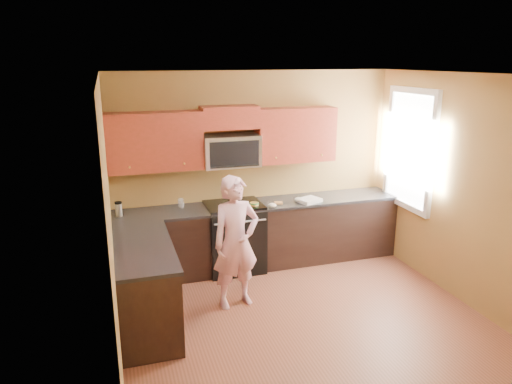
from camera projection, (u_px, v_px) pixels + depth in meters
name	position (u px, v px, depth m)	size (l,w,h in m)	color
floor	(308.00, 325.00, 5.29)	(4.00, 4.00, 0.00)	brown
ceiling	(316.00, 75.00, 4.56)	(4.00, 4.00, 0.00)	white
wall_back	(255.00, 168.00, 6.76)	(4.00, 4.00, 0.00)	brown
wall_front	(438.00, 298.00, 3.08)	(4.00, 4.00, 0.00)	brown
wall_left	(111.00, 229.00, 4.34)	(4.00, 4.00, 0.00)	brown
wall_right	(471.00, 193.00, 5.50)	(4.00, 4.00, 0.00)	brown
cabinet_back_run	(261.00, 235.00, 6.73)	(4.00, 0.60, 0.88)	black
cabinet_left_run	(145.00, 286.00, 5.23)	(0.60, 1.60, 0.88)	black
countertop_back	(261.00, 204.00, 6.60)	(4.00, 0.62, 0.04)	black
countertop_left	(143.00, 247.00, 5.11)	(0.62, 1.60, 0.04)	black
stove	(234.00, 237.00, 6.58)	(0.76, 0.65, 0.95)	black
microwave	(231.00, 166.00, 6.43)	(0.76, 0.40, 0.42)	silver
upper_cab_left	(156.00, 170.00, 6.18)	(1.22, 0.33, 0.75)	maroon
upper_cab_right	(295.00, 161.00, 6.74)	(1.12, 0.33, 0.75)	maroon
upper_cab_over_mw	(229.00, 117.00, 6.29)	(0.76, 0.33, 0.30)	maroon
window	(410.00, 149.00, 6.51)	(0.06, 1.06, 1.66)	white
woman	(236.00, 242.00, 5.52)	(0.58, 0.38, 1.58)	pink
frying_pan	(232.00, 210.00, 6.19)	(0.24, 0.42, 0.05)	black
butter_tub	(254.00, 207.00, 6.40)	(0.12, 0.12, 0.09)	#FBB442
toast_slice	(279.00, 203.00, 6.57)	(0.11, 0.11, 0.01)	#B27F47
napkin_a	(272.00, 205.00, 6.38)	(0.11, 0.12, 0.06)	silver
napkin_b	(299.00, 200.00, 6.63)	(0.12, 0.13, 0.07)	silver
dish_towel	(309.00, 200.00, 6.63)	(0.30, 0.24, 0.05)	white
travel_mug	(119.00, 216.00, 6.03)	(0.09, 0.09, 0.19)	silver
glass_b	(180.00, 202.00, 6.41)	(0.07, 0.07, 0.12)	silver
glass_c	(181.00, 204.00, 6.36)	(0.07, 0.07, 0.12)	silver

